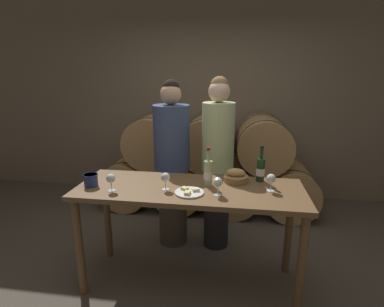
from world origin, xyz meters
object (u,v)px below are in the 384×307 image
(bread_basket, at_px, (236,177))
(wine_glass_center, at_px, (218,183))
(wine_glass_left, at_px, (165,178))
(person_right, at_px, (217,163))
(wine_bottle_white, at_px, (208,173))
(wine_glass_far_left, at_px, (111,179))
(blue_crock, at_px, (91,179))
(wine_bottle_red, at_px, (261,169))
(wine_glass_right, at_px, (271,179))
(cheese_plate, at_px, (189,192))
(person_left, at_px, (172,164))
(tasting_table, at_px, (190,201))

(bread_basket, relative_size, wine_glass_center, 1.44)
(wine_glass_left, bearing_deg, person_right, 62.58)
(wine_bottle_white, bearing_deg, wine_glass_far_left, -162.60)
(blue_crock, height_order, wine_glass_center, wine_glass_center)
(person_right, bearing_deg, wine_bottle_red, -45.74)
(wine_glass_center, height_order, wine_glass_right, same)
(wine_bottle_red, height_order, wine_bottle_white, wine_bottle_white)
(person_right, xyz_separation_m, wine_glass_center, (0.05, -0.76, 0.08))
(wine_glass_left, bearing_deg, wine_glass_far_left, -168.08)
(cheese_plate, height_order, wine_glass_left, wine_glass_left)
(blue_crock, height_order, wine_glass_far_left, wine_glass_far_left)
(bread_basket, height_order, wine_glass_left, wine_glass_left)
(wine_glass_left, xyz_separation_m, wine_glass_center, (0.42, -0.05, 0.00))
(wine_bottle_red, bearing_deg, person_right, 134.26)
(person_left, relative_size, wine_bottle_white, 5.39)
(blue_crock, bearing_deg, person_right, 35.93)
(wine_glass_right, bearing_deg, blue_crock, -176.03)
(bread_basket, height_order, wine_glass_far_left, wine_glass_far_left)
(cheese_plate, xyz_separation_m, wine_glass_right, (0.63, 0.14, 0.09))
(wine_glass_far_left, relative_size, wine_glass_right, 1.00)
(tasting_table, xyz_separation_m, cheese_plate, (0.02, -0.12, 0.13))
(person_right, bearing_deg, wine_glass_left, -117.42)
(person_left, xyz_separation_m, wine_glass_right, (0.92, -0.62, 0.12))
(wine_glass_far_left, bearing_deg, wine_bottle_white, 17.40)
(cheese_plate, xyz_separation_m, wine_glass_left, (-0.20, 0.05, 0.09))
(person_left, bearing_deg, cheese_plate, -68.48)
(wine_glass_right, bearing_deg, wine_bottle_red, 106.63)
(wine_glass_left, height_order, wine_glass_right, same)
(tasting_table, relative_size, cheese_plate, 8.14)
(wine_bottle_red, xyz_separation_m, wine_bottle_white, (-0.43, -0.16, 0.00))
(wine_bottle_white, relative_size, cheese_plate, 1.42)
(tasting_table, height_order, blue_crock, blue_crock)
(tasting_table, bearing_deg, person_left, 114.01)
(wine_bottle_red, distance_m, wine_glass_left, 0.82)
(person_right, relative_size, wine_glass_right, 12.43)
(tasting_table, bearing_deg, wine_glass_far_left, -164.66)
(tasting_table, distance_m, bread_basket, 0.45)
(wine_bottle_white, bearing_deg, wine_glass_left, -156.06)
(wine_glass_left, distance_m, wine_glass_center, 0.42)
(tasting_table, xyz_separation_m, person_right, (0.19, 0.63, 0.14))
(tasting_table, xyz_separation_m, wine_glass_far_left, (-0.60, -0.16, 0.22))
(blue_crock, relative_size, wine_glass_right, 0.83)
(wine_bottle_red, relative_size, wine_glass_right, 2.20)
(wine_bottle_red, bearing_deg, wine_glass_center, -133.43)
(cheese_plate, distance_m, wine_glass_far_left, 0.62)
(bread_basket, distance_m, wine_glass_center, 0.35)
(tasting_table, height_order, wine_bottle_red, wine_bottle_red)
(person_right, bearing_deg, cheese_plate, -102.58)
(wine_bottle_red, relative_size, wine_bottle_white, 0.97)
(wine_bottle_red, xyz_separation_m, wine_glass_left, (-0.76, -0.31, -0.00))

